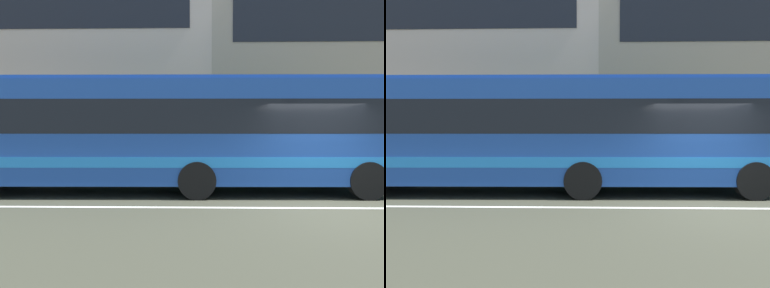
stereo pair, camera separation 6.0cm
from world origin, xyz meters
The scene contains 5 objects.
ground_plane centered at (0.00, 0.00, 0.00)m, with size 160.00×160.00×0.00m, color #3A3B2E.
lane_centre_line centered at (0.00, 0.00, 0.00)m, with size 60.00×0.16×0.01m, color silver.
hedge_row_far centered at (-1.19, 5.58, 0.50)m, with size 14.37×1.10×1.01m, color #2D5325.
apartment_block_left centered at (-15.35, 13.84, 6.99)m, with size 25.82×10.93×13.98m.
transit_bus centered at (-3.88, 2.15, 1.81)m, with size 12.53×2.79×3.28m.
Camera 1 is at (-3.02, -8.00, 1.74)m, focal length 32.25 mm.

